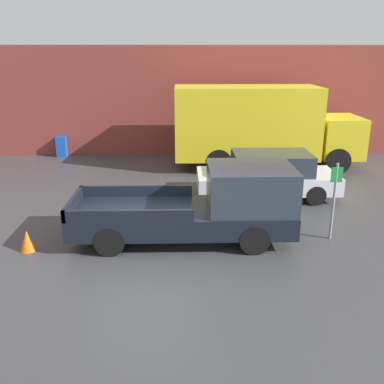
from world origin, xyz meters
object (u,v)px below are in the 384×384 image
at_px(parking_sign, 334,197).
at_px(traffic_cone, 27,241).
at_px(pickup_truck, 207,206).
at_px(car, 268,175).
at_px(newspaper_box, 62,147).
at_px(delivery_truck, 259,125).

bearing_deg(parking_sign, traffic_cone, -176.14).
xyz_separation_m(pickup_truck, car, (2.32, 3.44, -0.15)).
height_order(pickup_truck, car, pickup_truck).
xyz_separation_m(car, traffic_cone, (-6.90, -4.05, -0.52)).
distance_m(pickup_truck, newspaper_box, 11.60).
distance_m(newspaper_box, traffic_cone, 10.44).
xyz_separation_m(delivery_truck, traffic_cone, (-7.21, -8.04, -1.58)).
xyz_separation_m(pickup_truck, newspaper_box, (-6.40, 9.66, -0.47)).
distance_m(delivery_truck, parking_sign, 7.57).
bearing_deg(pickup_truck, traffic_cone, -172.40).
xyz_separation_m(parking_sign, traffic_cone, (-7.93, -0.53, -0.92)).
bearing_deg(pickup_truck, parking_sign, -1.30).
xyz_separation_m(car, parking_sign, (1.03, -3.51, 0.41)).
distance_m(pickup_truck, car, 4.15).
relative_size(pickup_truck, delivery_truck, 0.74).
distance_m(car, traffic_cone, 8.01).
bearing_deg(traffic_cone, newspaper_box, 100.02).
distance_m(parking_sign, newspaper_box, 13.80).
bearing_deg(parking_sign, newspaper_box, 135.01).
bearing_deg(pickup_truck, delivery_truck, 70.49).
height_order(newspaper_box, traffic_cone, newspaper_box).
height_order(delivery_truck, parking_sign, delivery_truck).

